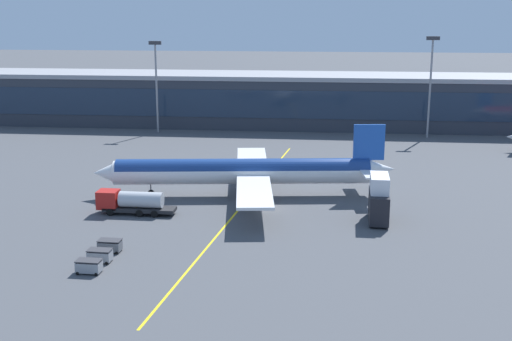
# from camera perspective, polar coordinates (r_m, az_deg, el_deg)

# --- Properties ---
(ground_plane) EXTENTS (700.00, 700.00, 0.00)m
(ground_plane) POSITION_cam_1_polar(r_m,az_deg,el_deg) (94.21, 1.06, -3.29)
(ground_plane) COLOR #47494F
(apron_lead_in_line) EXTENTS (9.43, 79.51, 0.01)m
(apron_lead_in_line) POSITION_cam_1_polar(r_m,az_deg,el_deg) (96.48, -1.07, -2.87)
(apron_lead_in_line) COLOR yellow
(apron_lead_in_line) RESTS_ON ground_plane
(terminal_building) EXTENTS (205.90, 16.88, 12.48)m
(terminal_building) POSITION_cam_1_polar(r_m,az_deg,el_deg) (162.09, -3.83, 6.19)
(terminal_building) COLOR #2D333D
(terminal_building) RESTS_ON ground_plane
(main_airliner) EXTENTS (45.48, 36.49, 10.91)m
(main_airliner) POSITION_cam_1_polar(r_m,az_deg,el_deg) (99.49, -0.95, -0.06)
(main_airliner) COLOR white
(main_airliner) RESTS_ON ground_plane
(fuel_tanker) EXTENTS (10.84, 2.83, 3.25)m
(fuel_tanker) POSITION_cam_1_polar(r_m,az_deg,el_deg) (92.85, -10.72, -2.67)
(fuel_tanker) COLOR #232326
(fuel_tanker) RESTS_ON ground_plane
(catering_lift) EXTENTS (2.72, 6.88, 6.30)m
(catering_lift) POSITION_cam_1_polar(r_m,az_deg,el_deg) (89.18, 10.55, -2.46)
(catering_lift) COLOR black
(catering_lift) RESTS_ON ground_plane
(baggage_cart_0) EXTENTS (2.70, 1.70, 1.48)m
(baggage_cart_0) POSITION_cam_1_polar(r_m,az_deg,el_deg) (73.92, -14.20, -7.99)
(baggage_cart_0) COLOR gray
(baggage_cart_0) RESTS_ON ground_plane
(baggage_cart_1) EXTENTS (2.70, 1.70, 1.48)m
(baggage_cart_1) POSITION_cam_1_polar(r_m,az_deg,el_deg) (76.68, -13.31, -7.13)
(baggage_cart_1) COLOR gray
(baggage_cart_1) RESTS_ON ground_plane
(baggage_cart_2) EXTENTS (2.70, 1.70, 1.48)m
(baggage_cart_2) POSITION_cam_1_polar(r_m,az_deg,el_deg) (79.47, -12.49, -6.33)
(baggage_cart_2) COLOR #595B60
(baggage_cart_2) RESTS_ON ground_plane
(apron_light_mast_0) EXTENTS (2.80, 0.50, 21.90)m
(apron_light_mast_0) POSITION_cam_1_polar(r_m,az_deg,el_deg) (148.84, 14.82, 7.66)
(apron_light_mast_0) COLOR gray
(apron_light_mast_0) RESTS_ON ground_plane
(apron_light_mast_1) EXTENTS (2.80, 0.50, 20.61)m
(apron_light_mast_1) POSITION_cam_1_polar(r_m,az_deg,el_deg) (151.98, -8.59, 7.82)
(apron_light_mast_1) COLOR gray
(apron_light_mast_1) RESTS_ON ground_plane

